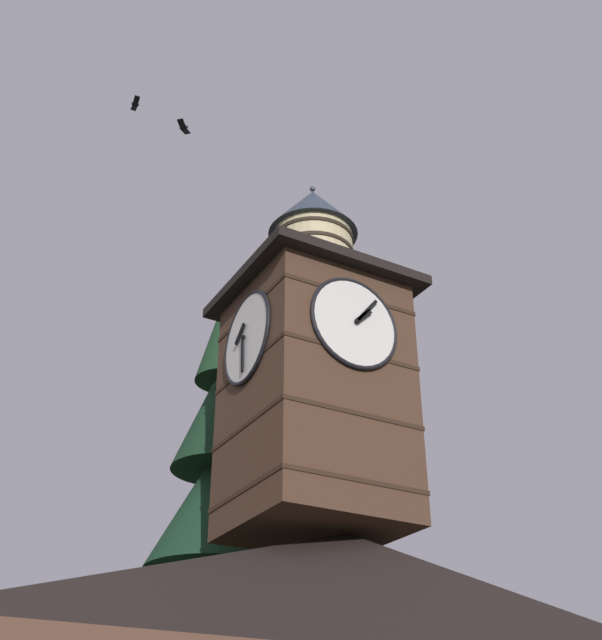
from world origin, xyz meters
The scene contains 5 objects.
clock_tower centered at (0.73, -1.54, 10.98)m, with size 4.23×4.23×9.57m.
pine_tree_behind centered at (0.97, -6.20, 6.51)m, with size 5.75×5.75×16.02m.
moon centered at (-12.56, -26.62, 17.16)m, with size 1.56×1.56×1.56m.
flying_bird_high centered at (5.14, -4.42, 19.99)m, with size 0.24×0.65×0.13m.
flying_bird_low centered at (3.40, -4.91, 20.27)m, with size 0.61×0.63×0.16m.
Camera 1 is at (9.58, 13.52, 2.31)m, focal length 45.73 mm.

